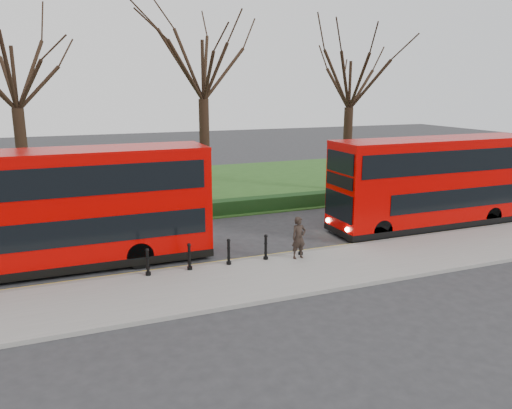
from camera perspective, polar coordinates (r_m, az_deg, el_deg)
name	(u,v)px	position (r m, az deg, el deg)	size (l,w,h in m)	color
ground	(227,256)	(21.20, -3.34, -5.91)	(120.00, 120.00, 0.00)	#28282B
pavement	(253,279)	(18.53, -0.35, -8.53)	(60.00, 4.00, 0.15)	gray
kerb	(235,262)	(20.28, -2.43, -6.58)	(60.00, 0.25, 0.16)	slate
grass_verge	(158,190)	(35.27, -11.14, 1.69)	(60.00, 18.00, 0.06)	#264C19
hedge	(187,211)	(27.36, -7.90, -0.72)	(60.00, 0.90, 0.80)	black
yellow_line_outer	(232,261)	(20.57, -2.71, -6.49)	(60.00, 0.10, 0.01)	yellow
yellow_line_inner	(231,260)	(20.75, -2.90, -6.32)	(60.00, 0.10, 0.01)	yellow
tree_left	(13,71)	(29.07, -25.98, 13.59)	(6.85, 6.85, 10.70)	black
tree_mid	(203,63)	(30.20, -6.11, 15.76)	(7.31, 7.31, 11.43)	black
tree_right	(350,79)	(34.30, 10.70, 13.86)	(6.56, 6.56, 10.25)	black
bollard_row	(229,252)	(19.66, -3.14, -5.46)	(6.47, 0.15, 1.00)	black
bus_lead	(57,210)	(20.63, -21.74, -0.63)	(11.67, 2.68, 4.64)	#B10100
bus_rear	(436,183)	(26.67, 19.91, 2.34)	(11.30, 2.60, 4.50)	#B10100
pedestrian	(299,238)	(20.29, 4.91, -3.80)	(0.63, 0.41, 1.73)	black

